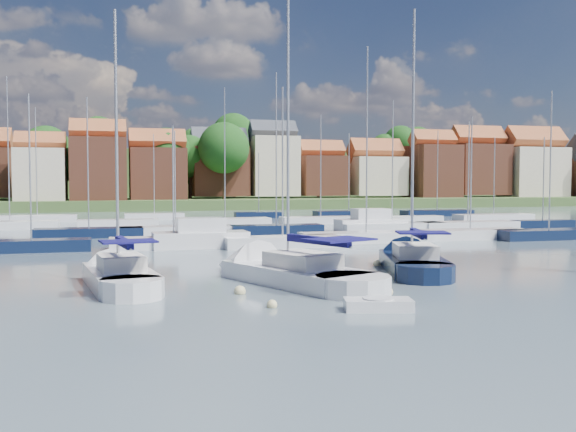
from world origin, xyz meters
name	(u,v)px	position (x,y,z in m)	size (l,w,h in m)	color
ground	(224,228)	(0.00, 40.00, 0.00)	(260.00, 260.00, 0.00)	#4A5A65
sailboat_left	(116,276)	(-11.58, 4.21, 0.36)	(4.02, 10.47, 13.94)	silver
sailboat_centre	(275,273)	(-3.92, 3.47, 0.35)	(7.86, 12.90, 17.04)	silver
sailboat_navy	(409,262)	(4.49, 5.46, 0.36)	(6.20, 11.54, 15.50)	black
tender	(378,305)	(-2.08, -5.11, 0.21)	(2.77, 1.76, 0.55)	silver
buoy_b	(272,308)	(-5.84, -3.50, 0.00)	(0.42, 0.42, 0.42)	beige
buoy_c	(240,294)	(-6.42, -0.13, 0.00)	(0.52, 0.52, 0.52)	beige
buoy_d	(388,294)	(-0.25, -1.99, 0.00)	(0.46, 0.46, 0.46)	beige
buoy_e	(377,266)	(3.20, 7.03, 0.00)	(0.47, 0.47, 0.47)	beige
marina_field	(251,227)	(1.91, 35.15, 0.43)	(79.62, 41.41, 15.93)	silver
far_shore_town	(167,183)	(2.23, 132.67, 4.61)	(212.46, 90.00, 22.27)	#3C572B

